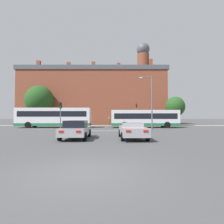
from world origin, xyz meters
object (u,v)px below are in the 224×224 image
bus_crossing_lead (145,118)px  traffic_light_far_right (137,111)px  car_saloon_left (77,129)px  pedestrian_waiting (110,121)px  car_roadster_right (133,130)px  traffic_light_far_left (79,113)px  traffic_light_near_left (61,111)px  street_lamp_junction (151,97)px  bus_crossing_trailing (55,117)px

bus_crossing_lead → traffic_light_far_right: size_ratio=2.42×
car_saloon_left → traffic_light_far_right: (7.99, 22.15, 2.32)m
pedestrian_waiting → car_saloon_left: bearing=-169.8°
car_roadster_right → traffic_light_far_right: bearing=80.1°
bus_crossing_lead → traffic_light_far_left: size_ratio=2.93×
traffic_light_near_left → pedestrian_waiting: 14.61m
car_saloon_left → traffic_light_near_left: (-3.88, 8.85, 1.77)m
car_roadster_right → street_lamp_junction: 11.35m
traffic_light_near_left → pedestrian_waiting: bearing=64.9°
traffic_light_near_left → car_roadster_right: bearing=-46.5°
car_roadster_right → pedestrian_waiting: bearing=94.8°
car_saloon_left → car_roadster_right: car_saloon_left is taller
car_saloon_left → pedestrian_waiting: pedestrian_waiting is taller
traffic_light_far_right → traffic_light_near_left: (-11.88, -13.30, -0.55)m
traffic_light_far_left → traffic_light_near_left: size_ratio=1.03×
car_saloon_left → bus_crossing_trailing: size_ratio=0.36×
traffic_light_near_left → street_lamp_junction: 12.25m
car_saloon_left → traffic_light_far_left: 22.38m
street_lamp_junction → pedestrian_waiting: size_ratio=4.38×
traffic_light_near_left → pedestrian_waiting: size_ratio=2.17×
bus_crossing_lead → traffic_light_near_left: 13.84m
pedestrian_waiting → bus_crossing_trailing: bearing=143.2°
car_saloon_left → car_roadster_right: 4.54m
traffic_light_far_left → street_lamp_junction: size_ratio=0.51×
car_roadster_right → street_lamp_junction: bearing=69.2°
traffic_light_far_left → pedestrian_waiting: bearing=0.6°
traffic_light_far_right → traffic_light_far_left: 12.05m
bus_crossing_trailing → pedestrian_waiting: size_ratio=7.16×
street_lamp_junction → pedestrian_waiting: street_lamp_junction is taller
car_saloon_left → street_lamp_junction: size_ratio=0.60×
traffic_light_near_left → bus_crossing_lead: bearing=27.6°
bus_crossing_trailing → car_saloon_left: bearing=-155.8°
traffic_light_far_right → street_lamp_junction: 12.20m
car_saloon_left → traffic_light_near_left: 9.83m
car_roadster_right → bus_crossing_lead: bearing=74.9°
car_saloon_left → car_roadster_right: size_ratio=0.94×
traffic_light_near_left → traffic_light_far_right: bearing=48.2°
traffic_light_far_right → pedestrian_waiting: size_ratio=2.70×
traffic_light_near_left → pedestrian_waiting: (6.17, 13.15, -1.51)m
traffic_light_far_right → car_saloon_left: bearing=-109.8°
traffic_light_far_left → street_lamp_junction: bearing=-44.3°
car_saloon_left → traffic_light_far_left: traffic_light_far_left is taller
bus_crossing_trailing → pedestrian_waiting: bearing=-52.9°
bus_crossing_lead → bus_crossing_trailing: bearing=90.4°
bus_crossing_lead → street_lamp_junction: bearing=177.7°
traffic_light_far_left → street_lamp_junction: (12.20, -11.90, 1.93)m
bus_crossing_trailing → pedestrian_waiting: 11.41m
bus_crossing_lead → car_roadster_right: bearing=166.0°
bus_crossing_trailing → traffic_light_far_right: (14.79, 7.01, 1.29)m
bus_crossing_trailing → traffic_light_near_left: 6.97m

